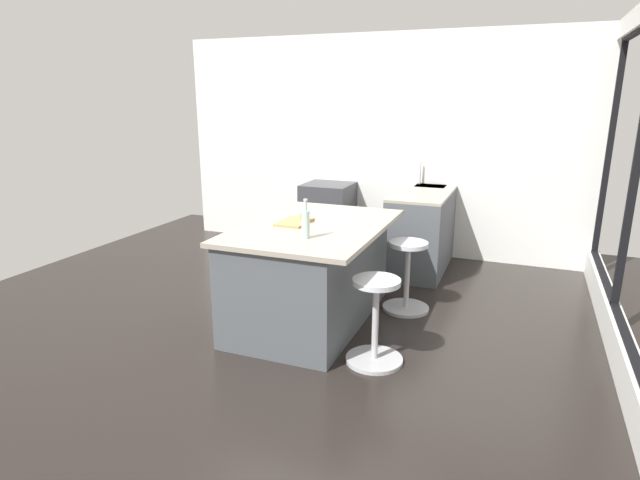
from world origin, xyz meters
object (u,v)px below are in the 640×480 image
stool_by_window (407,278)px  apple_green (305,216)px  stool_middle (375,323)px  cutting_board (294,222)px  water_bottle (306,223)px  kitchen_island (310,272)px  oven_range (328,218)px

stool_by_window → apple_green: apple_green is taller
apple_green → stool_middle: bearing=55.1°
stool_by_window → cutting_board: bearing=-58.0°
water_bottle → stool_middle: bearing=80.5°
stool_middle → apple_green: (-0.57, -0.82, 0.64)m
kitchen_island → stool_by_window: (-0.54, 0.76, -0.14)m
kitchen_island → stool_by_window: kitchen_island is taller
cutting_board → stool_middle: bearing=59.7°
apple_green → oven_range: bearing=-164.7°
kitchen_island → stool_middle: size_ratio=2.58×
apple_green → cutting_board: bearing=-57.2°
stool_by_window → apple_green: size_ratio=7.99×
oven_range → kitchen_island: size_ratio=0.51×
kitchen_island → apple_green: (-0.03, -0.06, 0.51)m
oven_range → water_bottle: bearing=17.0°
stool_middle → apple_green: size_ratio=7.99×
stool_by_window → cutting_board: cutting_board is taller
kitchen_island → water_bottle: 0.73m
stool_by_window → stool_middle: same height
apple_green → water_bottle: water_bottle is taller
oven_range → stool_middle: size_ratio=1.32×
kitchen_island → cutting_board: bearing=-82.2°
kitchen_island → stool_middle: 0.95m
kitchen_island → stool_by_window: size_ratio=2.58×
stool_middle → oven_range: bearing=-152.3°
stool_by_window → cutting_board: size_ratio=1.86×
oven_range → stool_by_window: oven_range is taller
stool_middle → water_bottle: (-0.10, -0.61, 0.70)m
stool_middle → kitchen_island: bearing=-125.5°
oven_range → cutting_board: (2.13, 0.49, 0.46)m
oven_range → apple_green: (2.08, 0.57, 0.51)m
oven_range → stool_middle: 3.00m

